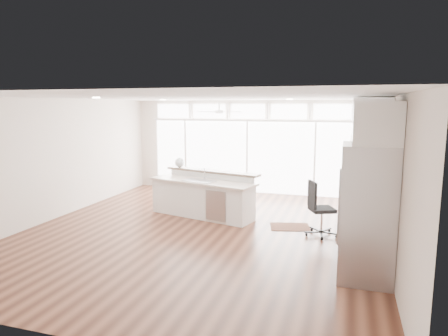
% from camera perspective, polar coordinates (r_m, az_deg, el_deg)
% --- Properties ---
extents(floor, '(7.00, 8.00, 0.02)m').
position_cam_1_polar(floor, '(8.28, -3.36, -9.06)').
color(floor, '#3C1D12').
rests_on(floor, ground).
extents(ceiling, '(7.00, 8.00, 0.02)m').
position_cam_1_polar(ceiling, '(7.88, -3.55, 10.03)').
color(ceiling, white).
rests_on(ceiling, wall_back).
extents(wall_back, '(7.00, 0.04, 2.70)m').
position_cam_1_polar(wall_back, '(11.77, 3.44, 3.07)').
color(wall_back, beige).
rests_on(wall_back, floor).
extents(wall_front, '(7.00, 0.04, 2.70)m').
position_cam_1_polar(wall_front, '(4.53, -21.73, -6.99)').
color(wall_front, beige).
rests_on(wall_front, floor).
extents(wall_left, '(0.04, 8.00, 2.70)m').
position_cam_1_polar(wall_left, '(9.76, -23.06, 1.17)').
color(wall_left, beige).
rests_on(wall_left, floor).
extents(wall_right, '(0.04, 8.00, 2.70)m').
position_cam_1_polar(wall_right, '(7.50, 22.45, -0.93)').
color(wall_right, beige).
rests_on(wall_right, floor).
extents(glass_wall, '(5.80, 0.06, 2.08)m').
position_cam_1_polar(glass_wall, '(11.74, 3.36, 1.58)').
color(glass_wall, silver).
rests_on(glass_wall, wall_back).
extents(transom_row, '(5.90, 0.06, 0.40)m').
position_cam_1_polar(transom_row, '(11.65, 3.42, 8.09)').
color(transom_row, silver).
rests_on(transom_row, wall_back).
extents(desk_window, '(0.04, 0.85, 0.85)m').
position_cam_1_polar(desk_window, '(7.76, 22.05, 0.90)').
color(desk_window, white).
rests_on(desk_window, wall_right).
extents(ceiling_fan, '(1.16, 1.16, 0.32)m').
position_cam_1_polar(ceiling_fan, '(10.69, -0.69, 8.57)').
color(ceiling_fan, white).
rests_on(ceiling_fan, ceiling).
extents(recessed_lights, '(3.40, 3.00, 0.02)m').
position_cam_1_polar(recessed_lights, '(8.07, -3.03, 9.87)').
color(recessed_lights, white).
rests_on(recessed_lights, ceiling).
extents(oven_cabinet, '(0.64, 1.20, 2.50)m').
position_cam_1_polar(oven_cabinet, '(9.27, 19.42, 0.38)').
color(oven_cabinet, white).
rests_on(oven_cabinet, floor).
extents(desk_nook, '(0.72, 1.30, 0.76)m').
position_cam_1_polar(desk_nook, '(7.97, 19.18, -7.34)').
color(desk_nook, white).
rests_on(desk_nook, floor).
extents(upper_cabinets, '(0.64, 1.30, 0.64)m').
position_cam_1_polar(upper_cabinets, '(7.68, 20.23, 6.93)').
color(upper_cabinets, white).
rests_on(upper_cabinets, wall_right).
extents(refrigerator, '(0.76, 0.90, 2.00)m').
position_cam_1_polar(refrigerator, '(6.22, 19.75, -5.98)').
color(refrigerator, '#ADADB1').
rests_on(refrigerator, floor).
extents(fridge_cabinet, '(0.64, 0.90, 0.60)m').
position_cam_1_polar(fridge_cabinet, '(6.04, 20.97, 6.02)').
color(fridge_cabinet, white).
rests_on(fridge_cabinet, wall_right).
extents(framed_photos, '(0.06, 0.22, 0.80)m').
position_cam_1_polar(framed_photos, '(8.39, 21.66, 0.45)').
color(framed_photos, black).
rests_on(framed_photos, wall_right).
extents(kitchen_island, '(2.74, 1.58, 1.02)m').
position_cam_1_polar(kitchen_island, '(9.24, -3.15, -3.81)').
color(kitchen_island, white).
rests_on(kitchen_island, floor).
extents(rug, '(0.94, 0.77, 0.01)m').
position_cam_1_polar(rug, '(8.65, 9.41, -8.28)').
color(rug, '#341910').
rests_on(rug, floor).
extents(office_chair, '(0.73, 0.71, 1.08)m').
position_cam_1_polar(office_chair, '(8.08, 13.83, -5.68)').
color(office_chair, black).
rests_on(office_chair, floor).
extents(fishbowl, '(0.30, 0.30, 0.24)m').
position_cam_1_polar(fishbowl, '(10.00, -6.34, 0.80)').
color(fishbowl, white).
rests_on(fishbowl, kitchen_island).
extents(monitor, '(0.07, 0.43, 0.36)m').
position_cam_1_polar(monitor, '(7.84, 18.80, -3.38)').
color(monitor, black).
rests_on(monitor, desk_nook).
extents(keyboard, '(0.15, 0.35, 0.02)m').
position_cam_1_polar(keyboard, '(7.87, 17.50, -4.54)').
color(keyboard, silver).
rests_on(keyboard, desk_nook).
extents(potted_plant, '(0.29, 0.31, 0.22)m').
position_cam_1_polar(potted_plant, '(9.18, 19.86, 8.80)').
color(potted_plant, '#315926').
rests_on(potted_plant, oven_cabinet).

